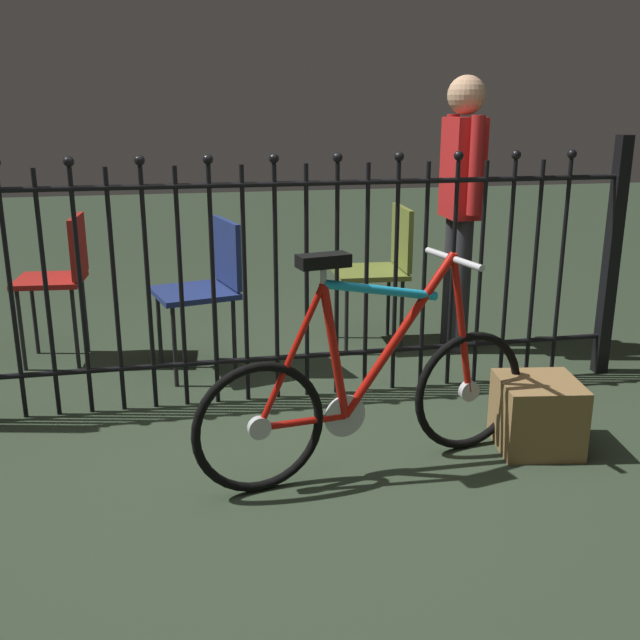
{
  "coord_description": "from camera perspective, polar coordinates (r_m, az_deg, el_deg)",
  "views": [
    {
      "loc": [
        -0.51,
        -2.88,
        1.48
      ],
      "look_at": [
        0.13,
        0.2,
        0.55
      ],
      "focal_mm": 41.23,
      "sensor_mm": 36.0,
      "label": 1
    }
  ],
  "objects": [
    {
      "name": "chair_red",
      "position": [
        4.52,
        -19.4,
        3.57
      ],
      "size": [
        0.41,
        0.4,
        0.87
      ],
      "color": "black",
      "rests_on": "ground"
    },
    {
      "name": "chair_navy",
      "position": [
        4.15,
        -8.7,
        3.07
      ],
      "size": [
        0.51,
        0.51,
        0.86
      ],
      "color": "black",
      "rests_on": "ground"
    },
    {
      "name": "bicycle",
      "position": [
        3.04,
        3.91,
        -5.64
      ],
      "size": [
        1.49,
        0.44,
        0.94
      ],
      "color": "black",
      "rests_on": "ground"
    },
    {
      "name": "ground_plane",
      "position": [
        3.28,
        -1.59,
        -10.39
      ],
      "size": [
        20.0,
        20.0,
        0.0
      ],
      "primitive_type": "plane",
      "color": "#2E3C2A"
    },
    {
      "name": "display_crate",
      "position": [
        3.42,
        16.5,
        -7.03
      ],
      "size": [
        0.39,
        0.39,
        0.32
      ],
      "primitive_type": "cube",
      "rotation": [
        0.0,
        0.0,
        -0.16
      ],
      "color": "olive",
      "rests_on": "ground"
    },
    {
      "name": "person_visitor",
      "position": [
        4.51,
        10.92,
        9.79
      ],
      "size": [
        0.22,
        0.48,
        1.64
      ],
      "color": "#2D2D33",
      "rests_on": "ground"
    },
    {
      "name": "chair_olive",
      "position": [
        4.58,
        4.86,
        4.55
      ],
      "size": [
        0.46,
        0.45,
        0.88
      ],
      "color": "black",
      "rests_on": "ground"
    },
    {
      "name": "iron_fence",
      "position": [
        3.67,
        -4.61,
        3.52
      ],
      "size": [
        3.82,
        0.07,
        1.32
      ],
      "color": "black",
      "rests_on": "ground"
    }
  ]
}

